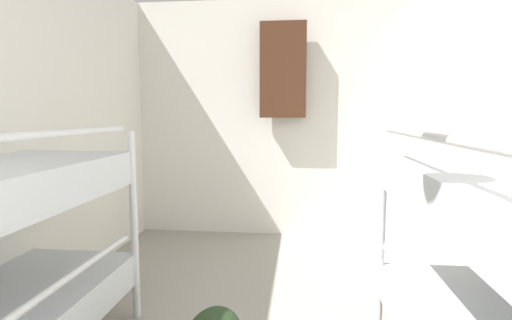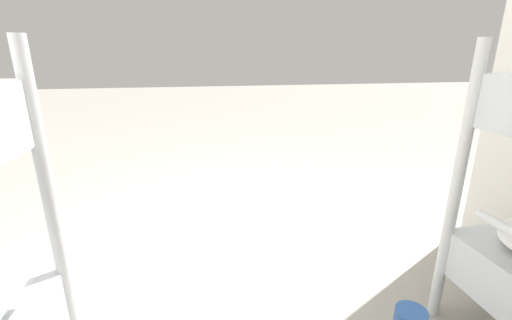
# 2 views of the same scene
# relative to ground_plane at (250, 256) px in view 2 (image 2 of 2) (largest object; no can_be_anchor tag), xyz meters

# --- Properties ---
(ground_plane) EXTENTS (20.00, 20.00, 0.00)m
(ground_plane) POSITION_rel_ground_plane_xyz_m (0.00, 0.00, 0.00)
(ground_plane) COLOR gray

